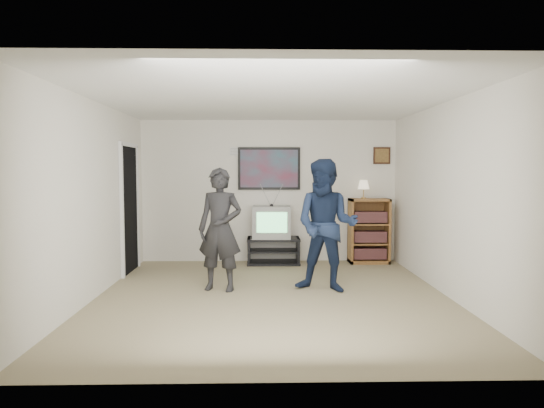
{
  "coord_description": "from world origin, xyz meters",
  "views": [
    {
      "loc": [
        -0.15,
        -6.09,
        1.62
      ],
      "look_at": [
        0.01,
        0.65,
        1.15
      ],
      "focal_mm": 32.0,
      "sensor_mm": 36.0,
      "label": 1
    }
  ],
  "objects_px": {
    "crt_television": "(271,222)",
    "person_tall": "(220,229)",
    "media_stand": "(273,251)",
    "bookshelf": "(369,231)",
    "person_short": "(326,225)"
  },
  "relations": [
    {
      "from": "bookshelf",
      "to": "person_tall",
      "type": "height_order",
      "value": "person_tall"
    },
    {
      "from": "bookshelf",
      "to": "person_tall",
      "type": "relative_size",
      "value": 0.68
    },
    {
      "from": "media_stand",
      "to": "person_tall",
      "type": "bearing_deg",
      "value": -112.58
    },
    {
      "from": "crt_television",
      "to": "person_tall",
      "type": "relative_size",
      "value": 0.39
    },
    {
      "from": "crt_television",
      "to": "person_short",
      "type": "xyz_separation_m",
      "value": [
        0.69,
        -1.92,
        0.16
      ]
    },
    {
      "from": "person_tall",
      "to": "person_short",
      "type": "relative_size",
      "value": 0.93
    },
    {
      "from": "crt_television",
      "to": "bookshelf",
      "type": "xyz_separation_m",
      "value": [
        1.71,
        0.05,
        -0.17
      ]
    },
    {
      "from": "media_stand",
      "to": "person_short",
      "type": "bearing_deg",
      "value": -71.07
    },
    {
      "from": "person_tall",
      "to": "person_short",
      "type": "height_order",
      "value": "person_short"
    },
    {
      "from": "bookshelf",
      "to": "person_short",
      "type": "relative_size",
      "value": 0.64
    },
    {
      "from": "crt_television",
      "to": "person_tall",
      "type": "bearing_deg",
      "value": -110.4
    },
    {
      "from": "crt_television",
      "to": "person_tall",
      "type": "xyz_separation_m",
      "value": [
        -0.73,
        -1.84,
        0.1
      ]
    },
    {
      "from": "media_stand",
      "to": "bookshelf",
      "type": "relative_size",
      "value": 0.81
    },
    {
      "from": "media_stand",
      "to": "bookshelf",
      "type": "distance_m",
      "value": 1.71
    },
    {
      "from": "media_stand",
      "to": "person_short",
      "type": "relative_size",
      "value": 0.51
    }
  ]
}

